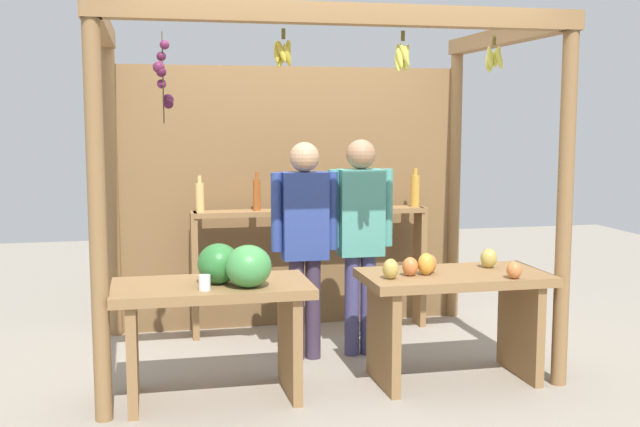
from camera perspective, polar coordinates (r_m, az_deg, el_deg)
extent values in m
plane|color=gray|center=(5.77, -0.40, -10.40)|extent=(12.00, 12.00, 0.00)
cylinder|color=olive|center=(4.51, -15.96, -0.07)|extent=(0.10, 0.10, 2.38)
cylinder|color=olive|center=(5.19, 17.46, 0.76)|extent=(0.10, 0.10, 2.38)
cylinder|color=olive|center=(6.34, -14.95, 1.91)|extent=(0.10, 0.10, 2.38)
cylinder|color=olive|center=(6.84, 9.80, 2.39)|extent=(0.10, 0.10, 2.38)
cube|color=olive|center=(4.66, 2.00, 14.35)|extent=(2.96, 0.12, 0.12)
cube|color=olive|center=(5.43, -15.76, 13.03)|extent=(0.12, 1.94, 0.12)
cube|color=olive|center=(6.01, 13.41, 12.49)|extent=(0.12, 1.94, 0.12)
cube|color=brown|center=(6.47, -2.13, 1.17)|extent=(2.86, 0.04, 2.14)
cylinder|color=brown|center=(4.66, -2.69, 12.98)|extent=(0.02, 0.02, 0.06)
ellipsoid|color=gold|center=(4.66, -2.37, 11.74)|extent=(0.04, 0.07, 0.14)
ellipsoid|color=gold|center=(4.69, -2.44, 11.73)|extent=(0.07, 0.06, 0.14)
ellipsoid|color=gold|center=(4.67, -2.84, 11.31)|extent=(0.08, 0.06, 0.14)
ellipsoid|color=gold|center=(4.65, -3.17, 11.70)|extent=(0.04, 0.07, 0.14)
ellipsoid|color=gold|center=(4.62, -2.82, 11.74)|extent=(0.08, 0.06, 0.14)
ellipsoid|color=gold|center=(4.63, -2.41, 11.47)|extent=(0.08, 0.07, 0.14)
cylinder|color=brown|center=(4.80, 6.07, 12.78)|extent=(0.02, 0.02, 0.06)
ellipsoid|color=#D1CC4C|center=(4.79, 6.29, 11.15)|extent=(0.04, 0.06, 0.15)
ellipsoid|color=#D1CC4C|center=(4.82, 6.24, 11.35)|extent=(0.06, 0.06, 0.16)
ellipsoid|color=#D1CC4C|center=(4.82, 5.94, 11.10)|extent=(0.08, 0.04, 0.15)
ellipsoid|color=#D1CC4C|center=(4.80, 5.73, 11.43)|extent=(0.08, 0.07, 0.16)
ellipsoid|color=#D1CC4C|center=(4.78, 5.69, 11.07)|extent=(0.04, 0.08, 0.15)
ellipsoid|color=#D1CC4C|center=(4.76, 5.82, 11.35)|extent=(0.06, 0.06, 0.16)
ellipsoid|color=#D1CC4C|center=(4.76, 6.19, 11.43)|extent=(0.09, 0.04, 0.15)
ellipsoid|color=#D1CC4C|center=(4.77, 6.28, 11.24)|extent=(0.06, 0.05, 0.16)
cylinder|color=brown|center=(5.15, 12.60, 12.25)|extent=(0.02, 0.02, 0.06)
ellipsoid|color=#D1CC4C|center=(5.15, 12.82, 11.10)|extent=(0.04, 0.09, 0.14)
ellipsoid|color=#D1CC4C|center=(5.18, 12.43, 10.77)|extent=(0.07, 0.04, 0.14)
ellipsoid|color=#D1CC4C|center=(5.15, 12.20, 10.91)|extent=(0.06, 0.06, 0.15)
ellipsoid|color=#D1CC4C|center=(5.11, 12.32, 11.11)|extent=(0.05, 0.06, 0.15)
ellipsoid|color=#D1CC4C|center=(5.11, 12.96, 10.98)|extent=(0.08, 0.06, 0.15)
cylinder|color=#4C422D|center=(4.88, -11.40, 9.69)|extent=(0.01, 0.01, 0.55)
sphere|color=#601E42|center=(4.88, -11.29, 11.99)|extent=(0.06, 0.06, 0.06)
sphere|color=#511938|center=(4.90, -11.52, 11.18)|extent=(0.06, 0.06, 0.06)
sphere|color=#601E42|center=(4.87, -11.70, 10.42)|extent=(0.07, 0.07, 0.07)
sphere|color=#47142D|center=(4.87, -11.52, 10.09)|extent=(0.06, 0.06, 0.06)
sphere|color=#601E42|center=(4.90, -11.49, 9.27)|extent=(0.06, 0.06, 0.06)
sphere|color=#601E42|center=(4.90, -11.03, 8.18)|extent=(0.07, 0.07, 0.07)
sphere|color=#47142D|center=(4.85, -11.01, 7.87)|extent=(0.06, 0.06, 0.06)
cube|color=olive|center=(4.83, -7.91, -5.43)|extent=(1.20, 0.64, 0.06)
cube|color=olive|center=(4.91, -13.53, -9.71)|extent=(0.06, 0.58, 0.66)
cube|color=olive|center=(4.97, -2.23, -9.29)|extent=(0.06, 0.58, 0.66)
ellipsoid|color=#2D7533|center=(4.79, -7.41, -3.65)|extent=(0.31, 0.31, 0.25)
ellipsoid|color=#429347|center=(4.66, -5.26, -3.86)|extent=(0.30, 0.30, 0.25)
cylinder|color=white|center=(4.63, -8.43, -5.02)|extent=(0.07, 0.07, 0.09)
cube|color=olive|center=(5.19, 9.77, -4.60)|extent=(1.20, 0.64, 0.06)
cube|color=olive|center=(5.11, 4.63, -8.85)|extent=(0.06, 0.58, 0.66)
cube|color=olive|center=(5.46, 14.42, -8.02)|extent=(0.06, 0.58, 0.66)
ellipsoid|color=gold|center=(5.06, 7.75, -3.68)|extent=(0.15, 0.15, 0.14)
ellipsoid|color=#B79E47|center=(5.38, 12.22, -3.21)|extent=(0.13, 0.13, 0.13)
ellipsoid|color=#B79E47|center=(4.91, 5.18, -4.05)|extent=(0.14, 0.14, 0.13)
ellipsoid|color=#CC7038|center=(5.02, 6.60, -3.87)|extent=(0.14, 0.14, 0.12)
ellipsoid|color=#CC7038|center=(5.14, 8.01, -3.65)|extent=(0.13, 0.13, 0.12)
ellipsoid|color=#CC7038|center=(5.05, 14.00, -4.03)|extent=(0.14, 0.14, 0.11)
cube|color=olive|center=(6.21, -9.14, -4.49)|extent=(0.05, 0.20, 1.00)
cube|color=olive|center=(6.58, 7.31, -3.82)|extent=(0.05, 0.20, 1.00)
cube|color=olive|center=(6.25, -0.68, 0.14)|extent=(1.86, 0.22, 0.04)
cylinder|color=#D8B266|center=(6.12, -8.77, 1.15)|extent=(0.07, 0.07, 0.22)
cylinder|color=#D8B266|center=(6.11, -8.79, 2.48)|extent=(0.03, 0.03, 0.06)
cylinder|color=#994C1E|center=(6.17, -4.64, 1.35)|extent=(0.06, 0.06, 0.24)
cylinder|color=#994C1E|center=(6.15, -4.66, 2.76)|extent=(0.03, 0.03, 0.06)
cylinder|color=#D8B266|center=(6.24, -0.67, 1.53)|extent=(0.06, 0.06, 0.27)
cylinder|color=#D8B266|center=(6.22, -0.67, 3.02)|extent=(0.03, 0.03, 0.06)
cylinder|color=#338C4C|center=(6.34, 3.11, 1.42)|extent=(0.07, 0.07, 0.22)
cylinder|color=#338C4C|center=(6.33, 3.12, 2.70)|extent=(0.03, 0.03, 0.06)
cylinder|color=gold|center=(6.47, 6.97, 1.64)|extent=(0.07, 0.07, 0.26)
cylinder|color=gold|center=(6.46, 6.99, 3.04)|extent=(0.03, 0.03, 0.06)
cylinder|color=#3D2F45|center=(5.62, -1.72, -7.01)|extent=(0.11, 0.11, 0.73)
cylinder|color=#3D2F45|center=(5.65, -0.52, -6.95)|extent=(0.11, 0.11, 0.73)
cube|color=#2D428C|center=(5.51, -1.14, -0.16)|extent=(0.32, 0.19, 0.62)
cylinder|color=#2D428C|center=(5.47, -3.19, 0.10)|extent=(0.08, 0.08, 0.56)
cylinder|color=#2D428C|center=(5.55, 0.89, 0.21)|extent=(0.08, 0.08, 0.56)
sphere|color=tan|center=(5.48, -1.15, 4.14)|extent=(0.21, 0.21, 0.21)
cylinder|color=#413F70|center=(5.73, 2.35, -6.71)|extent=(0.11, 0.11, 0.74)
cylinder|color=#413F70|center=(5.76, 3.52, -6.65)|extent=(0.11, 0.11, 0.74)
cube|color=teal|center=(5.62, 2.98, 0.08)|extent=(0.32, 0.19, 0.62)
cylinder|color=teal|center=(5.57, 1.00, 0.34)|extent=(0.08, 0.08, 0.56)
cylinder|color=teal|center=(5.67, 4.93, 0.44)|extent=(0.08, 0.08, 0.56)
sphere|color=#997051|center=(5.59, 3.01, 4.34)|extent=(0.21, 0.21, 0.21)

